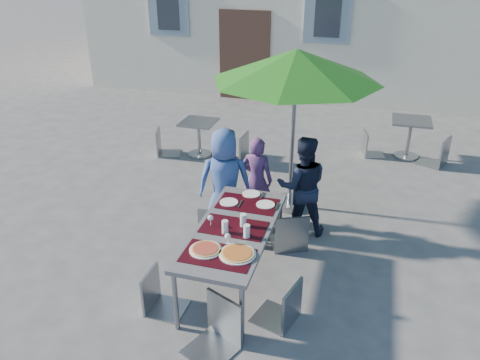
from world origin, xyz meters
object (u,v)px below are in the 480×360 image
(chair_3, at_px, (157,270))
(child_1, at_px, (256,180))
(dining_table, at_px, (234,231))
(chair_5, at_px, (217,298))
(cafe_table_1, at_px, (410,132))
(bg_chair_l_1, at_px, (372,130))
(patio_umbrella, at_px, (296,67))
(cafe_table_0, at_px, (199,134))
(bg_chair_r_0, at_px, (238,131))
(pizza_near_right, at_px, (237,253))
(chair_2, at_px, (291,209))
(child_2, at_px, (302,186))
(chair_1, at_px, (241,209))
(chair_0, at_px, (214,204))
(bg_chair_r_1, at_px, (442,134))
(bg_chair_l_0, at_px, (163,127))
(pizza_near_left, at_px, (205,249))
(child_0, at_px, (225,181))
(chair_4, at_px, (285,280))

(chair_3, bearing_deg, child_1, 76.10)
(dining_table, bearing_deg, chair_5, -82.65)
(cafe_table_1, distance_m, bg_chair_l_1, 0.68)
(patio_umbrella, bearing_deg, cafe_table_0, 143.76)
(bg_chair_r_0, bearing_deg, cafe_table_1, 21.14)
(pizza_near_right, bearing_deg, dining_table, 110.66)
(chair_3, relative_size, cafe_table_1, 1.18)
(chair_2, relative_size, chair_5, 1.00)
(child_2, bearing_deg, chair_2, 67.94)
(chair_3, relative_size, cafe_table_0, 1.29)
(patio_umbrella, bearing_deg, chair_1, -111.11)
(cafe_table_0, bearing_deg, chair_1, -58.84)
(child_2, xyz_separation_m, chair_0, (-1.07, -0.46, -0.18))
(chair_5, height_order, bg_chair_l_1, chair_5)
(child_1, relative_size, cafe_table_0, 1.87)
(patio_umbrella, relative_size, bg_chair_r_1, 2.32)
(chair_0, bearing_deg, bg_chair_l_0, 127.12)
(chair_0, bearing_deg, pizza_near_left, -73.81)
(pizza_near_left, distance_m, child_0, 1.64)
(bg_chair_r_0, bearing_deg, child_2, -53.61)
(cafe_table_0, height_order, bg_chair_l_1, bg_chair_l_1)
(child_1, xyz_separation_m, chair_3, (-0.52, -2.10, -0.12))
(pizza_near_right, distance_m, child_1, 1.98)
(chair_4, distance_m, cafe_table_1, 5.09)
(bg_chair_l_0, height_order, bg_chair_l_1, bg_chair_l_0)
(child_1, distance_m, bg_chair_l_0, 2.92)
(chair_2, relative_size, cafe_table_0, 1.47)
(pizza_near_right, distance_m, child_0, 1.72)
(chair_1, bearing_deg, pizza_near_left, -88.84)
(chair_4, relative_size, chair_5, 0.94)
(cafe_table_1, xyz_separation_m, bg_chair_r_1, (0.51, -0.23, 0.10))
(patio_umbrella, bearing_deg, chair_2, -79.04)
(patio_umbrella, xyz_separation_m, bg_chair_l_1, (1.07, 2.36, -1.59))
(chair_2, xyz_separation_m, cafe_table_0, (-2.21, 2.57, -0.15))
(pizza_near_left, distance_m, chair_3, 0.58)
(patio_umbrella, distance_m, cafe_table_0, 2.98)
(pizza_near_left, distance_m, bg_chair_l_0, 4.43)
(chair_3, distance_m, chair_5, 0.84)
(bg_chair_l_0, xyz_separation_m, bg_chair_r_0, (1.46, -0.00, 0.08))
(chair_2, distance_m, patio_umbrella, 1.89)
(chair_3, bearing_deg, chair_5, -22.81)
(child_0, bearing_deg, chair_0, 56.81)
(cafe_table_0, relative_size, bg_chair_l_0, 0.73)
(chair_0, distance_m, bg_chair_r_0, 2.48)
(chair_5, distance_m, cafe_table_1, 5.71)
(pizza_near_right, bearing_deg, pizza_near_left, -176.78)
(bg_chair_l_0, relative_size, bg_chair_r_1, 0.91)
(child_1, xyz_separation_m, chair_2, (0.60, -0.59, -0.05))
(dining_table, bearing_deg, chair_4, -35.04)
(chair_0, bearing_deg, chair_5, -69.88)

